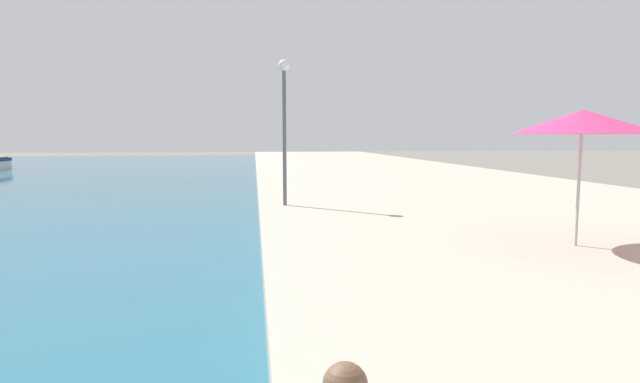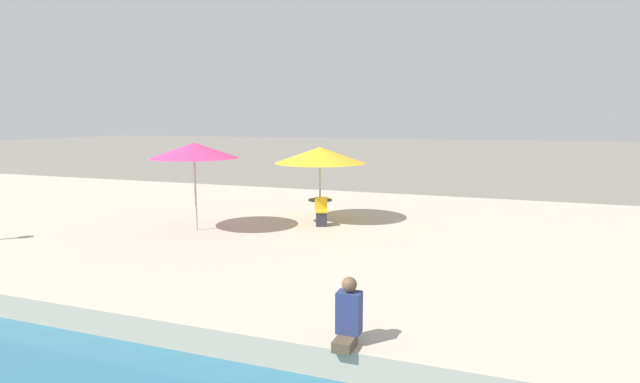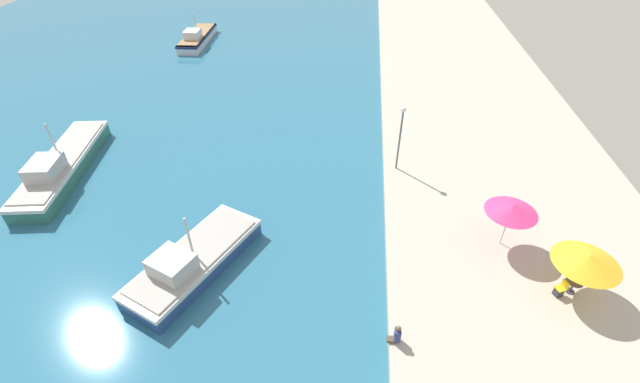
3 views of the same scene
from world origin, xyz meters
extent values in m
cube|color=#BCB29E|center=(8.00, 37.00, 0.26)|extent=(16.00, 90.00, 0.52)
cylinder|color=#B7B7B7|center=(6.22, 15.17, 1.70)|extent=(0.06, 0.06, 2.37)
cone|color=#E5387A|center=(6.22, 15.17, 2.97)|extent=(2.68, 2.68, 0.47)
cylinder|color=#565B60|center=(0.83, 21.92, 2.62)|extent=(0.12, 0.12, 4.20)
sphere|color=white|center=(0.83, 21.92, 4.90)|extent=(0.36, 0.36, 0.36)
camera|label=1|loc=(-0.12, 6.13, 2.67)|focal=28.00mm
camera|label=2|loc=(-6.58, 6.39, 3.86)|focal=28.00mm
camera|label=3|loc=(-1.93, -2.58, 17.08)|focal=24.00mm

